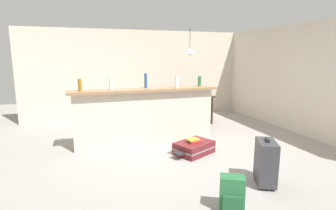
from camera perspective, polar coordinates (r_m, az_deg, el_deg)
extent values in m
cube|color=gray|center=(5.22, 2.23, -9.73)|extent=(13.00, 13.00, 0.05)
cube|color=beige|center=(7.84, -5.67, 6.60)|extent=(6.60, 0.10, 2.50)
cube|color=beige|center=(6.86, 26.00, 5.02)|extent=(0.10, 6.00, 2.50)
cube|color=beige|center=(5.38, -4.72, -2.80)|extent=(2.80, 0.20, 1.09)
cube|color=#93704C|center=(5.27, -4.81, 3.25)|extent=(2.96, 0.40, 0.05)
cylinder|color=#9E661E|center=(5.19, -18.40, 4.14)|extent=(0.07, 0.07, 0.22)
cylinder|color=silver|center=(5.22, -12.16, 4.53)|extent=(0.07, 0.07, 0.23)
cylinder|color=#284C89|center=(5.35, -4.80, 5.21)|extent=(0.06, 0.06, 0.29)
cylinder|color=silver|center=(5.36, 1.91, 4.91)|extent=(0.07, 0.07, 0.23)
cylinder|color=#2D6B38|center=(5.75, 6.78, 5.11)|extent=(0.07, 0.07, 0.21)
cube|color=#332319|center=(7.14, 4.74, 1.95)|extent=(1.10, 0.80, 0.04)
cylinder|color=#332319|center=(6.72, 1.99, -1.78)|extent=(0.06, 0.06, 0.70)
cylinder|color=#332319|center=(7.11, 9.41, -1.22)|extent=(0.06, 0.06, 0.70)
cylinder|color=#332319|center=(7.34, 0.14, -0.71)|extent=(0.06, 0.06, 0.70)
cylinder|color=#332319|center=(7.71, 7.06, -0.25)|extent=(0.06, 0.06, 0.70)
cube|color=black|center=(6.62, 6.14, -1.31)|extent=(0.49, 0.49, 0.04)
cube|color=black|center=(6.75, 5.90, 1.17)|extent=(0.40, 0.13, 0.48)
cylinder|color=black|center=(6.49, 4.97, -3.57)|extent=(0.04, 0.04, 0.41)
cylinder|color=black|center=(6.55, 7.73, -3.50)|extent=(0.04, 0.04, 0.41)
cylinder|color=black|center=(6.80, 4.53, -2.91)|extent=(0.04, 0.04, 0.41)
cylinder|color=black|center=(6.85, 7.17, -2.85)|extent=(0.04, 0.04, 0.41)
cube|color=black|center=(7.75, 3.09, 0.48)|extent=(0.47, 0.47, 0.04)
cube|color=black|center=(7.56, 3.86, 2.21)|extent=(0.40, 0.12, 0.48)
cylinder|color=black|center=(8.01, 3.39, -0.83)|extent=(0.04, 0.04, 0.41)
cylinder|color=black|center=(7.84, 1.45, -1.07)|extent=(0.04, 0.04, 0.41)
cylinder|color=black|center=(7.75, 4.71, -1.23)|extent=(0.04, 0.04, 0.41)
cylinder|color=black|center=(7.57, 2.73, -1.49)|extent=(0.04, 0.04, 0.41)
cylinder|color=black|center=(7.12, 4.74, 14.08)|extent=(0.01, 0.01, 0.55)
cone|color=white|center=(7.11, 4.70, 11.48)|extent=(0.34, 0.34, 0.14)
sphere|color=white|center=(7.11, 4.69, 10.83)|extent=(0.07, 0.07, 0.07)
cube|color=maroon|center=(5.00, 5.59, -9.08)|extent=(0.82, 0.73, 0.22)
cube|color=gray|center=(5.00, 5.59, -9.08)|extent=(0.84, 0.74, 0.02)
cube|color=#2D2D33|center=(4.71, 2.31, -10.29)|extent=(0.20, 0.22, 0.02)
cube|color=#38383D|center=(4.02, 20.24, -11.39)|extent=(0.41, 0.50, 0.60)
cylinder|color=black|center=(3.97, 20.56, -16.43)|extent=(0.05, 0.07, 0.06)
cylinder|color=black|center=(4.30, 19.43, -14.17)|extent=(0.05, 0.07, 0.06)
cube|color=#232328|center=(3.91, 20.54, -7.03)|extent=(0.10, 0.14, 0.04)
cube|color=#286B3D|center=(3.34, 13.57, -17.94)|extent=(0.33, 0.29, 0.42)
cube|color=#205530|center=(3.28, 13.64, -19.99)|extent=(0.22, 0.16, 0.19)
cube|color=black|center=(3.43, 12.22, -17.45)|extent=(0.04, 0.04, 0.36)
cube|color=black|center=(3.44, 14.66, -17.47)|extent=(0.04, 0.04, 0.36)
cube|color=#AD2D2D|center=(4.94, 5.78, -7.77)|extent=(0.22, 0.16, 0.04)
cube|color=gold|center=(4.95, 5.27, -7.34)|extent=(0.26, 0.21, 0.03)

